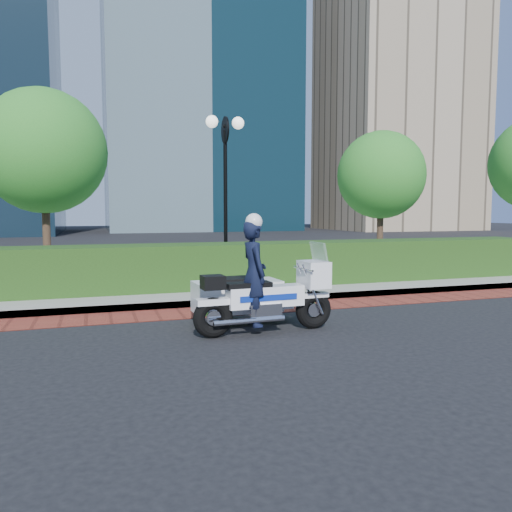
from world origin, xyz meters
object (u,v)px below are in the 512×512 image
object	(u,v)px
tree_b	(44,151)
tree_c	(381,175)
lamppost	(225,171)
police_motorcycle	(252,290)

from	to	relation	value
tree_b	tree_c	bearing A→B (deg)	-0.00
lamppost	tree_c	bearing A→B (deg)	13.30
lamppost	tree_c	distance (m)	5.65
lamppost	police_motorcycle	xyz separation A→B (m)	(-0.94, -5.24, -2.32)
tree_c	tree_b	bearing A→B (deg)	180.00
lamppost	tree_b	distance (m)	4.71
tree_b	tree_c	world-z (taller)	tree_b
lamppost	tree_c	size ratio (longest dim) A/B	0.98
tree_b	police_motorcycle	size ratio (longest dim) A/B	2.11
tree_b	tree_c	xyz separation A→B (m)	(10.00, -0.00, -0.39)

